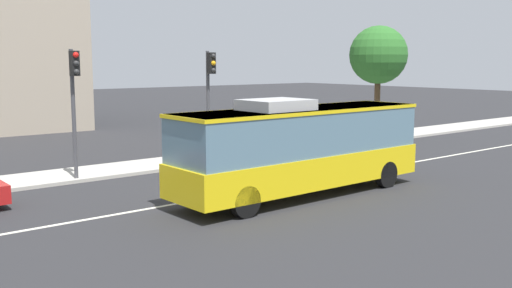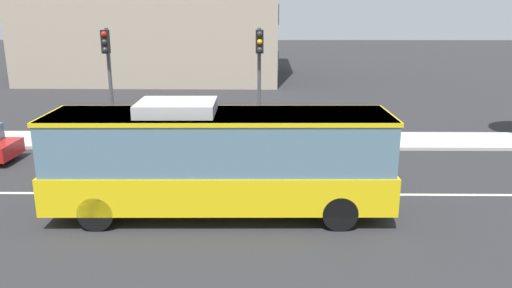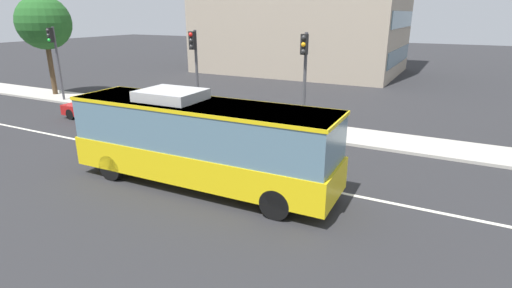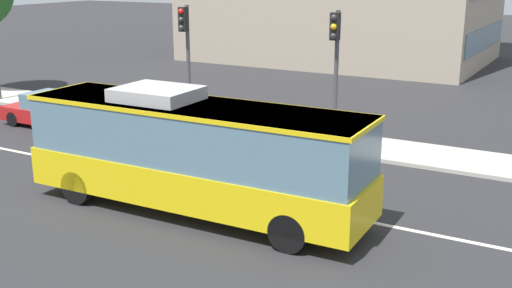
# 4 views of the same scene
# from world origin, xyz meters

# --- Properties ---
(ground_plane) EXTENTS (160.00, 160.00, 0.00)m
(ground_plane) POSITION_xyz_m (0.00, 0.00, 0.00)
(ground_plane) COLOR #28282B
(sidewalk_kerb) EXTENTS (80.00, 2.80, 0.14)m
(sidewalk_kerb) POSITION_xyz_m (0.00, 6.70, 0.07)
(sidewalk_kerb) COLOR #B2ADA3
(sidewalk_kerb) RESTS_ON ground_plane
(lane_centre_line) EXTENTS (76.00, 0.16, 0.01)m
(lane_centre_line) POSITION_xyz_m (0.00, 0.00, 0.01)
(lane_centre_line) COLOR silver
(lane_centre_line) RESTS_ON ground_plane
(transit_bus) EXTENTS (10.03, 2.63, 3.46)m
(transit_bus) POSITION_xyz_m (1.47, -1.65, 1.81)
(transit_bus) COLOR yellow
(transit_bus) RESTS_ON ground_plane
(traffic_light_mid_block) EXTENTS (0.33, 0.62, 5.20)m
(traffic_light_mid_block) POSITION_xyz_m (2.61, 5.67, 3.56)
(traffic_light_mid_block) COLOR #47474C
(traffic_light_mid_block) RESTS_ON ground_plane
(traffic_light_far_corner) EXTENTS (0.33, 0.62, 5.20)m
(traffic_light_far_corner) POSITION_xyz_m (-3.81, 5.55, 3.56)
(traffic_light_far_corner) COLOR #47474C
(traffic_light_far_corner) RESTS_ON ground_plane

